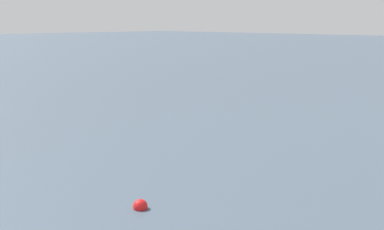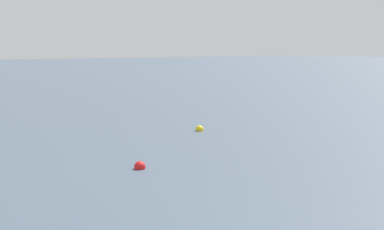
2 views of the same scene
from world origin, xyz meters
The scene contains 2 objects.
mooring_buoy_mid centered at (12.90, 19.33, 0.12)m, with size 0.67×0.67×0.67m.
mooring_buoy_far centered at (4.16, 30.13, 0.11)m, with size 0.65×0.65×0.65m.
Camera 2 is at (-21.12, 45.06, 6.84)m, focal length 49.88 mm.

